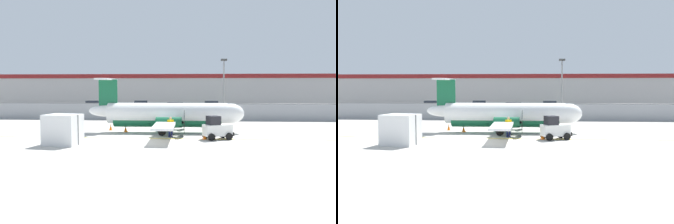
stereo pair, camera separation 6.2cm
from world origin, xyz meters
The scene contains 17 objects.
ground_plane centered at (0.00, 2.00, 0.00)m, with size 140.00×140.00×0.01m.
perimeter_fence centered at (0.00, 18.00, 1.12)m, with size 98.00×0.10×2.10m.
parking_lot_strip centered at (0.00, 29.50, 0.06)m, with size 98.00×17.00×0.12m.
background_building centered at (0.00, 47.99, 3.26)m, with size 91.00×8.10×6.50m.
commuter_airplane centered at (1.50, 5.94, 1.60)m, with size 14.20×16.03×4.92m.
baggage_tug centered at (5.55, 1.88, 0.86)m, with size 2.57×2.04×1.88m.
ground_crew_worker centered at (1.78, 2.83, 0.95)m, with size 0.54×0.35×1.70m.
cargo_container centered at (-5.68, -1.77, 1.10)m, with size 2.68×2.35×2.20m.
traffic_cone_near_left centered at (4.59, 1.80, 0.31)m, with size 0.36×0.36×0.64m.
traffic_cone_near_right centered at (-2.60, 5.96, 0.31)m, with size 0.36×0.36×0.64m.
traffic_cone_far_left centered at (-4.28, 7.15, 0.31)m, with size 0.36×0.36×0.64m.
parked_car_0 centered at (-13.72, 34.74, 0.89)m, with size 4.36×2.37×1.58m.
parked_car_1 centered at (-5.87, 35.76, 0.89)m, with size 4.36×2.37×1.58m.
parked_car_2 centered at (0.63, 29.68, 0.89)m, with size 4.34×2.31×1.58m.
parked_car_3 centered at (6.38, 35.32, 0.89)m, with size 4.23×2.06×1.58m.
parked_car_4 centered at (13.58, 23.41, 0.89)m, with size 4.31×2.23×1.58m.
apron_light_pole centered at (6.92, 14.68, 4.30)m, with size 0.70×0.30×7.27m.
Camera 1 is at (4.06, -27.89, 4.28)m, focal length 40.00 mm.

